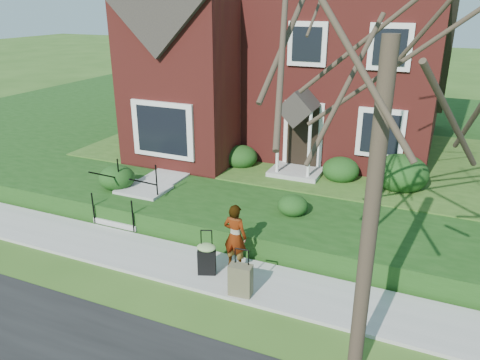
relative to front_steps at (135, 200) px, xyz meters
The scene contains 10 objects.
ground 3.14m from the front_steps, 36.42° to the right, with size 120.00×120.00×0.00m, color #2D5119.
sidewalk 3.14m from the front_steps, 36.42° to the right, with size 60.00×1.60×0.08m, color #9E9B93.
terrace 11.15m from the front_steps, 54.33° to the left, with size 44.00×20.00×0.60m, color #173B10.
walkway 3.16m from the front_steps, 90.00° to the left, with size 1.20×6.00×0.06m, color #9E9B93.
main_house 9.41m from the front_steps, 73.56° to the left, with size 10.40×10.20×9.40m.
front_steps is the anchor object (origin of this frame).
foundation_shrubs 4.70m from the front_steps, 42.56° to the left, with size 10.05×4.70×1.13m.
woman 4.12m from the front_steps, 21.14° to the right, with size 0.57×0.37×1.56m, color #999999.
suitcase_black 3.91m from the front_steps, 30.78° to the right, with size 0.54×0.49×1.06m.
suitcase_olive 5.01m from the front_steps, 29.10° to the right, with size 0.50×0.31×1.04m.
Camera 1 is at (5.20, -8.17, 5.86)m, focal length 35.00 mm.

